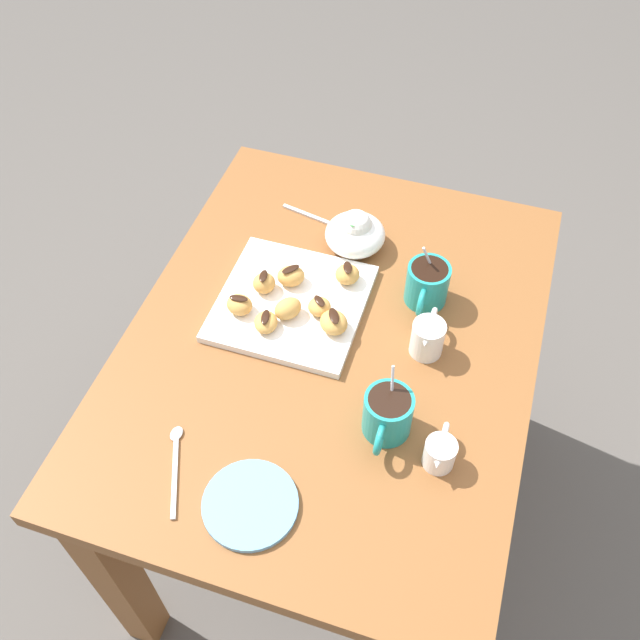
{
  "coord_description": "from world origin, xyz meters",
  "views": [
    {
      "loc": [
        0.76,
        0.22,
        1.77
      ],
      "look_at": [
        -0.02,
        -0.03,
        0.75
      ],
      "focal_mm": 39.63,
      "sensor_mm": 36.0,
      "label": 1
    }
  ],
  "objects_px": {
    "saucer_sky_left": "(250,504)",
    "beignet_4": "(291,276)",
    "beignet_7": "(288,309)",
    "ice_cream_bowl": "(355,233)",
    "beignet_6": "(238,307)",
    "coffee_mug_teal_right": "(387,414)",
    "beignet_0": "(347,274)",
    "coffee_mug_teal_left": "(427,284)",
    "cream_pitcher_white": "(428,336)",
    "beignet_1": "(335,323)",
    "beignet_5": "(264,283)",
    "chocolate_sauce_pitcher": "(440,452)",
    "beignet_3": "(266,322)",
    "pastry_plate_square": "(291,303)",
    "dining_table": "(331,382)",
    "beignet_2": "(319,307)"
  },
  "relations": [
    {
      "from": "coffee_mug_teal_right",
      "to": "beignet_3",
      "type": "relative_size",
      "value": 2.66
    },
    {
      "from": "beignet_1",
      "to": "beignet_5",
      "type": "relative_size",
      "value": 1.24
    },
    {
      "from": "dining_table",
      "to": "beignet_4",
      "type": "height_order",
      "value": "beignet_4"
    },
    {
      "from": "coffee_mug_teal_right",
      "to": "saucer_sky_left",
      "type": "relative_size",
      "value": 0.88
    },
    {
      "from": "cream_pitcher_white",
      "to": "beignet_5",
      "type": "relative_size",
      "value": 2.37
    },
    {
      "from": "beignet_0",
      "to": "coffee_mug_teal_right",
      "type": "bearing_deg",
      "value": 27.99
    },
    {
      "from": "saucer_sky_left",
      "to": "beignet_4",
      "type": "xyz_separation_m",
      "value": [
        -0.45,
        -0.09,
        0.03
      ]
    },
    {
      "from": "coffee_mug_teal_right",
      "to": "chocolate_sauce_pitcher",
      "type": "height_order",
      "value": "coffee_mug_teal_right"
    },
    {
      "from": "dining_table",
      "to": "ice_cream_bowl",
      "type": "bearing_deg",
      "value": -173.9
    },
    {
      "from": "coffee_mug_teal_right",
      "to": "beignet_0",
      "type": "height_order",
      "value": "coffee_mug_teal_right"
    },
    {
      "from": "beignet_4",
      "to": "beignet_6",
      "type": "relative_size",
      "value": 1.06
    },
    {
      "from": "chocolate_sauce_pitcher",
      "to": "beignet_5",
      "type": "height_order",
      "value": "chocolate_sauce_pitcher"
    },
    {
      "from": "ice_cream_bowl",
      "to": "beignet_2",
      "type": "height_order",
      "value": "ice_cream_bowl"
    },
    {
      "from": "ice_cream_bowl",
      "to": "beignet_3",
      "type": "relative_size",
      "value": 2.44
    },
    {
      "from": "beignet_3",
      "to": "coffee_mug_teal_right",
      "type": "bearing_deg",
      "value": 63.53
    },
    {
      "from": "dining_table",
      "to": "beignet_1",
      "type": "bearing_deg",
      "value": 165.78
    },
    {
      "from": "beignet_3",
      "to": "beignet_5",
      "type": "distance_m",
      "value": 0.09
    },
    {
      "from": "coffee_mug_teal_left",
      "to": "coffee_mug_teal_right",
      "type": "height_order",
      "value": "coffee_mug_teal_right"
    },
    {
      "from": "ice_cream_bowl",
      "to": "beignet_4",
      "type": "xyz_separation_m",
      "value": [
        0.15,
        -0.09,
        -0.01
      ]
    },
    {
      "from": "ice_cream_bowl",
      "to": "beignet_5",
      "type": "height_order",
      "value": "ice_cream_bowl"
    },
    {
      "from": "beignet_4",
      "to": "beignet_6",
      "type": "bearing_deg",
      "value": -33.48
    },
    {
      "from": "dining_table",
      "to": "pastry_plate_square",
      "type": "xyz_separation_m",
      "value": [
        -0.05,
        -0.1,
        0.15
      ]
    },
    {
      "from": "beignet_2",
      "to": "beignet_5",
      "type": "height_order",
      "value": "beignet_5"
    },
    {
      "from": "chocolate_sauce_pitcher",
      "to": "beignet_6",
      "type": "xyz_separation_m",
      "value": [
        -0.18,
        -0.42,
        0.0
      ]
    },
    {
      "from": "coffee_mug_teal_left",
      "to": "beignet_4",
      "type": "relative_size",
      "value": 2.44
    },
    {
      "from": "beignet_5",
      "to": "beignet_6",
      "type": "xyz_separation_m",
      "value": [
        0.07,
        -0.02,
        -0.0
      ]
    },
    {
      "from": "coffee_mug_teal_right",
      "to": "dining_table",
      "type": "bearing_deg",
      "value": -136.91
    },
    {
      "from": "chocolate_sauce_pitcher",
      "to": "beignet_1",
      "type": "xyz_separation_m",
      "value": [
        -0.2,
        -0.24,
        0.0
      ]
    },
    {
      "from": "ice_cream_bowl",
      "to": "beignet_5",
      "type": "bearing_deg",
      "value": -35.48
    },
    {
      "from": "coffee_mug_teal_left",
      "to": "ice_cream_bowl",
      "type": "relative_size",
      "value": 1.06
    },
    {
      "from": "beignet_7",
      "to": "saucer_sky_left",
      "type": "bearing_deg",
      "value": 10.34
    },
    {
      "from": "coffee_mug_teal_left",
      "to": "beignet_3",
      "type": "bearing_deg",
      "value": -57.09
    },
    {
      "from": "coffee_mug_teal_right",
      "to": "beignet_1",
      "type": "relative_size",
      "value": 2.43
    },
    {
      "from": "beignet_0",
      "to": "beignet_2",
      "type": "distance_m",
      "value": 0.1
    },
    {
      "from": "coffee_mug_teal_left",
      "to": "cream_pitcher_white",
      "type": "xyz_separation_m",
      "value": [
        0.12,
        0.03,
        -0.01
      ]
    },
    {
      "from": "beignet_4",
      "to": "saucer_sky_left",
      "type": "bearing_deg",
      "value": 11.27
    },
    {
      "from": "beignet_1",
      "to": "beignet_7",
      "type": "height_order",
      "value": "beignet_7"
    },
    {
      "from": "beignet_3",
      "to": "beignet_4",
      "type": "distance_m",
      "value": 0.12
    },
    {
      "from": "chocolate_sauce_pitcher",
      "to": "saucer_sky_left",
      "type": "height_order",
      "value": "chocolate_sauce_pitcher"
    },
    {
      "from": "beignet_6",
      "to": "beignet_5",
      "type": "bearing_deg",
      "value": 160.0
    },
    {
      "from": "beignet_7",
      "to": "chocolate_sauce_pitcher",
      "type": "bearing_deg",
      "value": 58.34
    },
    {
      "from": "beignet_5",
      "to": "beignet_6",
      "type": "height_order",
      "value": "beignet_5"
    },
    {
      "from": "chocolate_sauce_pitcher",
      "to": "dining_table",
      "type": "bearing_deg",
      "value": -127.83
    },
    {
      "from": "cream_pitcher_white",
      "to": "saucer_sky_left",
      "type": "xyz_separation_m",
      "value": [
        0.38,
        -0.19,
        -0.03
      ]
    },
    {
      "from": "ice_cream_bowl",
      "to": "beignet_6",
      "type": "xyz_separation_m",
      "value": [
        0.25,
        -0.15,
        -0.01
      ]
    },
    {
      "from": "coffee_mug_teal_right",
      "to": "ice_cream_bowl",
      "type": "relative_size",
      "value": 1.09
    },
    {
      "from": "saucer_sky_left",
      "to": "beignet_7",
      "type": "height_order",
      "value": "beignet_7"
    },
    {
      "from": "pastry_plate_square",
      "to": "beignet_0",
      "type": "height_order",
      "value": "beignet_0"
    },
    {
      "from": "coffee_mug_teal_left",
      "to": "coffee_mug_teal_right",
      "type": "bearing_deg",
      "value": -0.0
    },
    {
      "from": "ice_cream_bowl",
      "to": "pastry_plate_square",
      "type": "bearing_deg",
      "value": -20.36
    }
  ]
}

